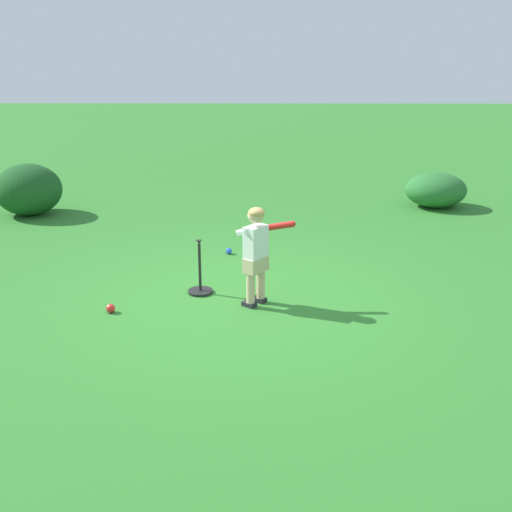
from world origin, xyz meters
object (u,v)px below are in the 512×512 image
at_px(child_batter, 256,247).
at_px(batting_tee, 200,284).
at_px(play_ball_by_bucket, 229,251).
at_px(play_ball_center_lawn, 111,308).

xyz_separation_m(child_batter, batting_tee, (-0.63, 0.32, -0.55)).
bearing_deg(child_batter, play_ball_by_bucket, 102.61).
relative_size(child_batter, play_ball_center_lawn, 11.33).
height_order(play_ball_by_bucket, batting_tee, batting_tee).
xyz_separation_m(child_batter, play_ball_center_lawn, (-1.52, -0.24, -0.60)).
bearing_deg(play_ball_center_lawn, play_ball_by_bucket, 59.49).
height_order(child_batter, batting_tee, child_batter).
distance_m(play_ball_by_bucket, batting_tee, 1.40).
xyz_separation_m(child_batter, play_ball_by_bucket, (-0.38, 1.70, -0.61)).
relative_size(play_ball_by_bucket, play_ball_center_lawn, 0.86).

